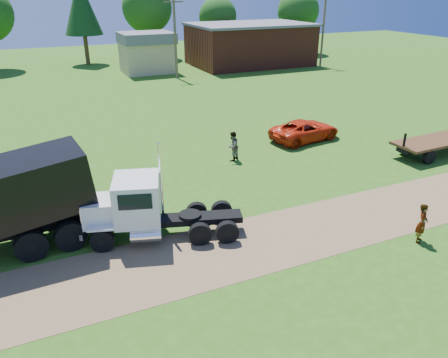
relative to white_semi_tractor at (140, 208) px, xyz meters
name	(u,v)px	position (x,y,z in m)	size (l,w,h in m)	color
ground	(302,231)	(6.51, -2.47, -1.38)	(140.00, 140.00, 0.00)	#2E5613
dirt_track	(302,231)	(6.51, -2.47, -1.37)	(120.00, 4.20, 0.01)	brown
white_semi_tractor	(140,208)	(0.00, 0.00, 0.00)	(6.81, 3.89, 4.03)	black
orange_pickup	(305,130)	(13.54, 7.90, -0.67)	(2.35, 5.10, 1.42)	red
flatbed_trailer	(443,142)	(20.03, 2.11, -0.60)	(7.15, 2.36, 1.82)	#3D2013
spectator_a	(422,223)	(10.52, -5.15, -0.51)	(0.63, 0.41, 1.73)	#999999
spectator_b	(233,146)	(7.33, 6.47, -0.47)	(0.88, 0.69, 1.82)	#999999
brick_building	(250,44)	(24.51, 37.53, 1.28)	(15.40, 10.40, 5.30)	maroon
tan_shed	(147,52)	(10.51, 37.53, 1.05)	(6.20, 5.40, 4.70)	tan
utility_poles	(175,35)	(12.51, 32.53, 3.34)	(42.20, 0.28, 9.00)	#4E3C2C
tree_row	(125,12)	(10.36, 47.11, 5.06)	(55.74, 11.15, 11.05)	#382A17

